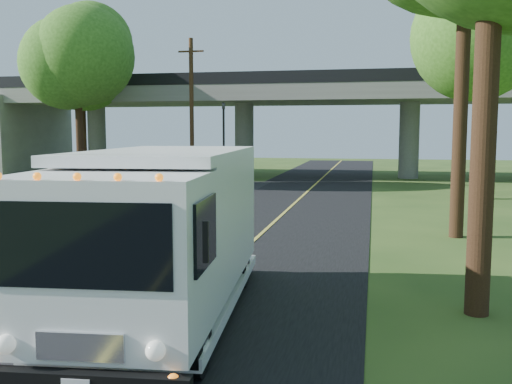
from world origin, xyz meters
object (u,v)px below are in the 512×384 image
(traffic_signal, at_px, (224,134))
(tree_left_far, at_px, (83,73))
(tree_right_far, at_px, (497,28))
(tree_left_lot, at_px, (79,54))
(utility_pole, at_px, (192,111))
(pedestrian, at_px, (168,184))
(red_sedan, at_px, (201,175))
(step_van, at_px, (160,230))

(traffic_signal, distance_m, tree_left_far, 11.75)
(tree_right_far, distance_m, tree_left_lot, 23.09)
(utility_pole, height_order, pedestrian, utility_pole)
(traffic_signal, distance_m, red_sedan, 3.57)
(red_sedan, bearing_deg, traffic_signal, -13.25)
(tree_left_far, height_order, step_van, tree_left_far)
(step_van, bearing_deg, traffic_signal, 97.16)
(tree_right_far, distance_m, tree_left_far, 27.22)
(tree_left_lot, height_order, red_sedan, tree_left_lot)
(tree_left_far, relative_size, step_van, 1.33)
(tree_left_lot, xyz_separation_m, step_van, (13.67, -22.34, -6.25))
(tree_right_far, height_order, red_sedan, tree_right_far)
(tree_left_lot, bearing_deg, step_van, -58.53)
(traffic_signal, relative_size, tree_left_lot, 0.50)
(red_sedan, height_order, pedestrian, pedestrian)
(traffic_signal, distance_m, tree_right_far, 17.18)
(step_van, distance_m, red_sedan, 25.10)
(tree_left_lot, height_order, tree_left_far, tree_left_lot)
(traffic_signal, xyz_separation_m, step_van, (5.88, -26.51, -1.55))
(step_van, bearing_deg, utility_pole, 101.41)
(tree_left_far, bearing_deg, red_sedan, -22.84)
(utility_pole, distance_m, tree_left_far, 10.45)
(utility_pole, bearing_deg, tree_left_far, 157.57)
(utility_pole, distance_m, tree_left_lot, 7.43)
(tree_right_far, relative_size, step_van, 1.47)
(utility_pole, bearing_deg, step_van, -73.24)
(traffic_signal, height_order, tree_right_far, tree_right_far)
(tree_left_far, height_order, red_sedan, tree_left_far)
(traffic_signal, xyz_separation_m, tree_right_far, (15.21, -6.16, 5.10))
(red_sedan, relative_size, pedestrian, 2.76)
(utility_pole, xyz_separation_m, tree_left_lot, (-6.29, -2.16, 3.31))
(step_van, relative_size, red_sedan, 1.65)
(tree_left_far, xyz_separation_m, red_sedan, (9.93, -4.18, -6.79))
(traffic_signal, bearing_deg, tree_left_lot, -151.89)
(traffic_signal, xyz_separation_m, tree_left_far, (-10.79, 1.84, 4.25))
(tree_left_far, bearing_deg, traffic_signal, -9.65)
(traffic_signal, height_order, tree_left_far, tree_left_far)
(traffic_signal, xyz_separation_m, utility_pole, (-1.50, -2.00, 1.40))
(tree_left_far, bearing_deg, step_van, -59.53)
(step_van, relative_size, pedestrian, 4.54)
(tree_left_lot, distance_m, step_van, 26.93)
(utility_pole, relative_size, step_van, 1.21)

